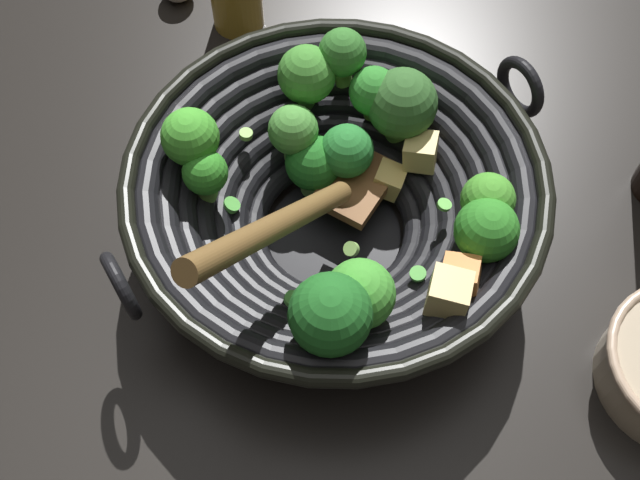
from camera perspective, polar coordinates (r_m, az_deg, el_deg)
ground_plane at (r=0.67m, az=1.04°, el=0.04°), size 4.00×4.00×0.00m
wok at (r=0.62m, az=1.27°, el=3.26°), size 0.37×0.34×0.22m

